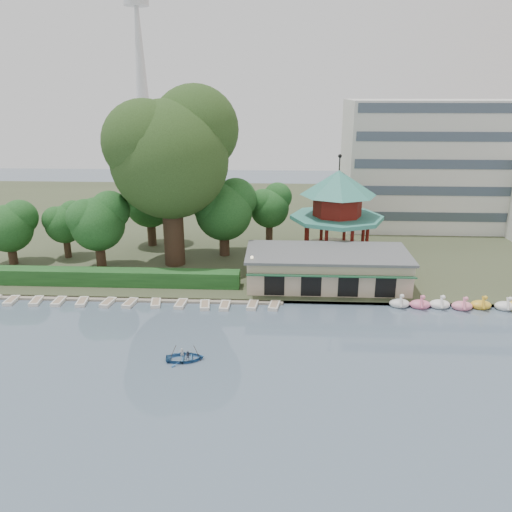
# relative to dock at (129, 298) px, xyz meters

# --- Properties ---
(ground_plane) EXTENTS (220.00, 220.00, 0.00)m
(ground_plane) POSITION_rel_dock_xyz_m (12.00, -17.20, -0.12)
(ground_plane) COLOR slate
(ground_plane) RESTS_ON ground
(shore) EXTENTS (220.00, 70.00, 0.40)m
(shore) POSITION_rel_dock_xyz_m (12.00, 34.80, 0.08)
(shore) COLOR #424930
(shore) RESTS_ON ground
(embankment) EXTENTS (220.00, 0.60, 0.30)m
(embankment) POSITION_rel_dock_xyz_m (12.00, 0.10, 0.03)
(embankment) COLOR gray
(embankment) RESTS_ON ground
(dock) EXTENTS (34.00, 1.60, 0.24)m
(dock) POSITION_rel_dock_xyz_m (0.00, 0.00, 0.00)
(dock) COLOR gray
(dock) RESTS_ON ground
(boathouse) EXTENTS (18.60, 9.39, 3.90)m
(boathouse) POSITION_rel_dock_xyz_m (22.00, 4.77, 2.25)
(boathouse) COLOR #C2AD91
(boathouse) RESTS_ON shore
(pavilion) EXTENTS (12.40, 12.40, 13.50)m
(pavilion) POSITION_rel_dock_xyz_m (24.00, 14.80, 7.36)
(pavilion) COLOR #C2AD91
(pavilion) RESTS_ON shore
(office_building) EXTENTS (38.00, 18.00, 20.00)m
(office_building) POSITION_rel_dock_xyz_m (44.67, 31.80, 9.61)
(office_building) COLOR silver
(office_building) RESTS_ON shore
(broadcast_tower) EXTENTS (8.00, 8.00, 96.00)m
(broadcast_tower) POSITION_rel_dock_xyz_m (-30.00, 122.80, 33.86)
(broadcast_tower) COLOR silver
(broadcast_tower) RESTS_ON ground
(hedge) EXTENTS (30.00, 2.00, 1.80)m
(hedge) POSITION_rel_dock_xyz_m (-3.00, 3.30, 1.18)
(hedge) COLOR #215521
(hedge) RESTS_ON shore
(lamp_post) EXTENTS (0.36, 0.36, 4.28)m
(lamp_post) POSITION_rel_dock_xyz_m (13.50, 1.80, 3.22)
(lamp_post) COLOR black
(lamp_post) RESTS_ON shore
(big_tree) EXTENTS (15.86, 14.78, 22.29)m
(big_tree) POSITION_rel_dock_xyz_m (3.20, 11.03, 14.83)
(big_tree) COLOR #3A281C
(big_tree) RESTS_ON shore
(small_trees) EXTENTS (39.33, 16.90, 10.39)m
(small_trees) POSITION_rel_dock_xyz_m (-0.90, 14.13, 6.42)
(small_trees) COLOR #3A281C
(small_trees) RESTS_ON shore
(swan_boats) EXTENTS (22.60, 2.15, 1.92)m
(swan_boats) POSITION_rel_dock_xyz_m (38.99, -0.65, 0.28)
(swan_boats) COLOR white
(swan_boats) RESTS_ON ground
(moored_rowboats) EXTENTS (32.06, 2.76, 0.36)m
(moored_rowboats) POSITION_rel_dock_xyz_m (0.65, -1.35, 0.06)
(moored_rowboats) COLOR silver
(moored_rowboats) RESTS_ON ground
(rowboat_with_passengers) EXTENTS (4.99, 3.90, 2.01)m
(rowboat_with_passengers) POSITION_rel_dock_xyz_m (8.61, -12.56, 0.35)
(rowboat_with_passengers) COLOR #2E6298
(rowboat_with_passengers) RESTS_ON ground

